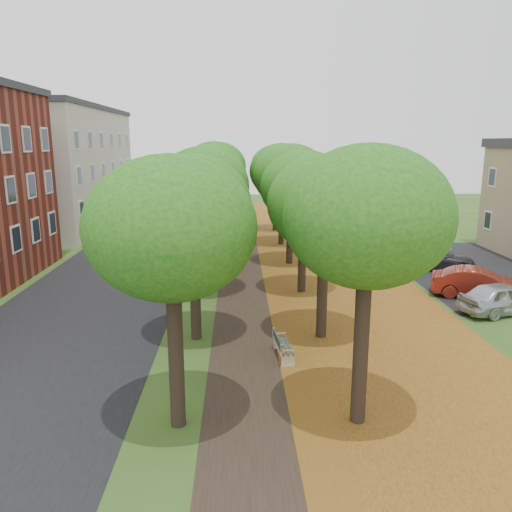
{
  "coord_description": "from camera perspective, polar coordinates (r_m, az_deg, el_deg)",
  "views": [
    {
      "loc": [
        -0.58,
        -12.01,
        7.33
      ],
      "look_at": [
        0.2,
        9.13,
        2.5
      ],
      "focal_mm": 35.0,
      "sensor_mm": 36.0,
      "label": 1
    }
  ],
  "objects": [
    {
      "name": "parking_lot",
      "position": [
        32.19,
        23.89,
        -1.42
      ],
      "size": [
        9.0,
        16.0,
        0.01
      ],
      "primitive_type": "cube",
      "color": "black",
      "rests_on": "ground"
    },
    {
      "name": "car_silver",
      "position": [
        24.4,
        26.4,
        -4.31
      ],
      "size": [
        4.35,
        2.73,
        1.38
      ],
      "primitive_type": "imported",
      "rotation": [
        0.0,
        0.0,
        1.86
      ],
      "color": "silver",
      "rests_on": "ground"
    },
    {
      "name": "street_asphalt",
      "position": [
        28.83,
        -15.95,
        -2.37
      ],
      "size": [
        8.0,
        70.0,
        0.01
      ],
      "primitive_type": "cube",
      "color": "black",
      "rests_on": "ground"
    },
    {
      "name": "footpath",
      "position": [
        27.99,
        -0.86,
        -2.31
      ],
      "size": [
        3.2,
        70.0,
        0.01
      ],
      "primitive_type": "cube",
      "color": "black",
      "rests_on": "ground"
    },
    {
      "name": "tree_row_east",
      "position": [
        27.27,
        4.63,
        8.46
      ],
      "size": [
        4.28,
        34.28,
        7.1
      ],
      "color": "black",
      "rests_on": "ground"
    },
    {
      "name": "bench",
      "position": [
        17.63,
        3.03,
        -10.26
      ],
      "size": [
        0.65,
        1.71,
        0.79
      ],
      "rotation": [
        0.0,
        0.0,
        1.67
      ],
      "color": "#2B362F",
      "rests_on": "ground"
    },
    {
      "name": "leaf_verge",
      "position": [
        28.53,
        9.24,
        -2.18
      ],
      "size": [
        7.5,
        70.0,
        0.01
      ],
      "primitive_type": "cube",
      "color": "#96611B",
      "rests_on": "ground"
    },
    {
      "name": "tree_row_west",
      "position": [
        27.14,
        -5.6,
        8.42
      ],
      "size": [
        4.28,
        34.28,
        7.1
      ],
      "color": "black",
      "rests_on": "ground"
    },
    {
      "name": "car_red",
      "position": [
        26.27,
        24.15,
        -2.87
      ],
      "size": [
        4.61,
        3.01,
        1.44
      ],
      "primitive_type": "imported",
      "rotation": [
        0.0,
        0.0,
        1.2
      ],
      "color": "maroon",
      "rests_on": "ground"
    },
    {
      "name": "car_grey",
      "position": [
        31.22,
        19.71,
        -0.22
      ],
      "size": [
        4.95,
        3.0,
        1.34
      ],
      "primitive_type": "imported",
      "rotation": [
        0.0,
        0.0,
        1.31
      ],
      "color": "#343339",
      "rests_on": "ground"
    },
    {
      "name": "building_cream",
      "position": [
        47.96,
        -22.46,
        9.37
      ],
      "size": [
        10.3,
        20.3,
        10.4
      ],
      "color": "beige",
      "rests_on": "ground"
    },
    {
      "name": "car_white",
      "position": [
        34.93,
        17.73,
        1.22
      ],
      "size": [
        4.83,
        2.51,
        1.3
      ],
      "primitive_type": "imported",
      "rotation": [
        0.0,
        0.0,
        1.5
      ],
      "color": "silver",
      "rests_on": "ground"
    },
    {
      "name": "ground",
      "position": [
        14.08,
        0.58,
        -18.5
      ],
      "size": [
        120.0,
        120.0,
        0.0
      ],
      "primitive_type": "plane",
      "color": "#2D4C19",
      "rests_on": "ground"
    }
  ]
}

